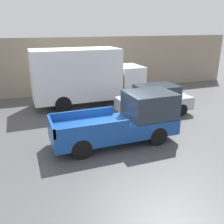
# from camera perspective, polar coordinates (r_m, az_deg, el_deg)

# --- Properties ---
(ground_plane) EXTENTS (60.00, 60.00, 0.00)m
(ground_plane) POSITION_cam_1_polar(r_m,az_deg,el_deg) (11.26, 0.37, -6.57)
(ground_plane) COLOR #4C4C4F
(building_wall) EXTENTS (28.00, 0.15, 4.11)m
(building_wall) POSITION_cam_1_polar(r_m,az_deg,el_deg) (19.04, -9.57, 10.35)
(building_wall) COLOR gray
(building_wall) RESTS_ON ground
(pickup_truck) EXTENTS (5.41, 1.93, 2.14)m
(pickup_truck) POSITION_cam_1_polar(r_m,az_deg,el_deg) (10.89, 3.25, -1.81)
(pickup_truck) COLOR #194799
(pickup_truck) RESTS_ON ground
(car) EXTENTS (4.23, 1.86, 1.70)m
(car) POSITION_cam_1_polar(r_m,az_deg,el_deg) (14.51, 9.73, 2.74)
(car) COLOR #B7BABF
(car) RESTS_ON ground
(delivery_truck) EXTENTS (7.06, 2.41, 3.56)m
(delivery_truck) POSITION_cam_1_polar(r_m,az_deg,el_deg) (16.01, -6.33, 8.27)
(delivery_truck) COLOR white
(delivery_truck) RESTS_ON ground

